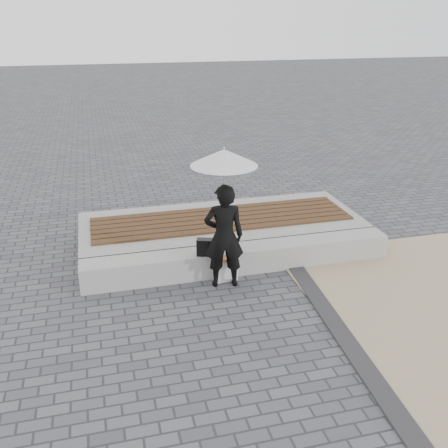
{
  "coord_description": "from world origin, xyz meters",
  "views": [
    {
      "loc": [
        -2.1,
        -5.43,
        3.82
      ],
      "look_at": [
        -0.38,
        1.19,
        1.0
      ],
      "focal_mm": 40.8,
      "sensor_mm": 36.0,
      "label": 1
    }
  ],
  "objects_px": {
    "handbag": "(209,247)",
    "seating_ledge": "(240,258)",
    "woman": "(224,236)",
    "parasol": "(224,158)",
    "canvas_tote": "(226,269)"
  },
  "relations": [
    {
      "from": "handbag",
      "to": "seating_ledge",
      "type": "bearing_deg",
      "value": 35.03
    },
    {
      "from": "woman",
      "to": "parasol",
      "type": "relative_size",
      "value": 1.33
    },
    {
      "from": "woman",
      "to": "parasol",
      "type": "xyz_separation_m",
      "value": [
        0.0,
        0.0,
        1.19
      ]
    },
    {
      "from": "woman",
      "to": "parasol",
      "type": "bearing_deg",
      "value": -0.0
    },
    {
      "from": "handbag",
      "to": "canvas_tote",
      "type": "relative_size",
      "value": 1.01
    },
    {
      "from": "parasol",
      "to": "canvas_tote",
      "type": "bearing_deg",
      "value": 64.69
    },
    {
      "from": "seating_ledge",
      "to": "canvas_tote",
      "type": "relative_size",
      "value": 13.32
    },
    {
      "from": "seating_ledge",
      "to": "handbag",
      "type": "height_order",
      "value": "handbag"
    },
    {
      "from": "woman",
      "to": "canvas_tote",
      "type": "height_order",
      "value": "woman"
    },
    {
      "from": "woman",
      "to": "canvas_tote",
      "type": "xyz_separation_m",
      "value": [
        0.06,
        0.13,
        -0.62
      ]
    },
    {
      "from": "seating_ledge",
      "to": "canvas_tote",
      "type": "distance_m",
      "value": 0.43
    },
    {
      "from": "canvas_tote",
      "to": "parasol",
      "type": "bearing_deg",
      "value": -122.88
    },
    {
      "from": "seating_ledge",
      "to": "canvas_tote",
      "type": "height_order",
      "value": "seating_ledge"
    },
    {
      "from": "seating_ledge",
      "to": "canvas_tote",
      "type": "bearing_deg",
      "value": -138.22
    },
    {
      "from": "parasol",
      "to": "seating_ledge",
      "type": "bearing_deg",
      "value": 47.54
    }
  ]
}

